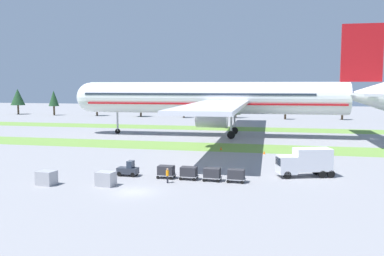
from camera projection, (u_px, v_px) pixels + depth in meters
name	position (u px, v px, depth m)	size (l,w,h in m)	color
ground_plane	(133.00, 192.00, 44.13)	(400.00, 400.00, 0.00)	gray
grass_strip_near	(197.00, 146.00, 77.30)	(320.00, 10.68, 0.01)	olive
grass_strip_far	(223.00, 128.00, 109.72)	(320.00, 10.68, 0.01)	olive
airliner	(223.00, 98.00, 92.18)	(69.82, 85.71, 24.23)	silver
baggage_tug	(128.00, 170.00, 51.99)	(2.65, 1.40, 1.97)	#2D333D
cargo_dolly_lead	(166.00, 171.00, 50.72)	(2.25, 1.58, 1.55)	#A3A3A8
cargo_dolly_second	(189.00, 172.00, 50.00)	(2.25, 1.58, 1.55)	#A3A3A8
cargo_dolly_third	(212.00, 173.00, 49.28)	(2.25, 1.58, 1.55)	#A3A3A8
cargo_dolly_fourth	(236.00, 175.00, 48.55)	(2.25, 1.58, 1.55)	#A3A3A8
catering_truck	(305.00, 161.00, 51.44)	(7.33, 4.36, 3.58)	silver
ground_crew_marshaller	(167.00, 175.00, 48.26)	(0.36, 0.53, 1.74)	black
uld_container_0	(47.00, 178.00, 47.34)	(2.00, 1.60, 1.62)	#A3A3A8
uld_container_1	(106.00, 179.00, 46.88)	(2.00, 1.60, 1.62)	#A3A3A8
taxiway_marker_0	(264.00, 152.00, 68.66)	(0.44, 0.44, 0.55)	orange
taxiway_marker_1	(221.00, 148.00, 73.10)	(0.44, 0.44, 0.61)	orange
distant_tree_line	(213.00, 100.00, 145.96)	(182.69, 7.65, 11.45)	#4C3823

